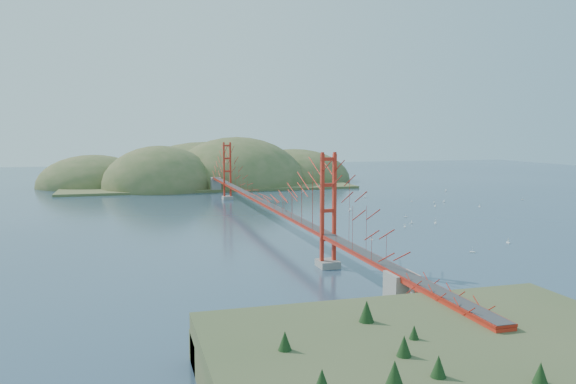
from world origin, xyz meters
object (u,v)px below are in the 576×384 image
object	(u,v)px
bridge	(260,176)
sailboat_0	(435,222)
fort	(418,315)
sailboat_2	(412,223)
sailboat_1	(406,216)

from	to	relation	value
bridge	sailboat_0	bearing A→B (deg)	-19.32
fort	sailboat_2	bearing A→B (deg)	62.30
sailboat_0	sailboat_1	xyz separation A→B (m)	(-1.34, 6.90, -0.01)
sailboat_0	sailboat_2	size ratio (longest dim) A/B	1.18
bridge	sailboat_0	distance (m)	27.34
sailboat_0	fort	bearing A→B (deg)	-122.07
bridge	sailboat_2	world-z (taller)	bridge
sailboat_2	fort	bearing A→B (deg)	-117.70
bridge	sailboat_1	distance (m)	24.68
bridge	fort	distance (m)	48.40
fort	sailboat_2	xyz separation A→B (m)	(21.04, 40.07, -0.53)
bridge	fort	size ratio (longest dim) A/B	25.51
fort	sailboat_0	xyz separation A→B (m)	(24.57, 39.22, -0.51)
fort	sailboat_0	world-z (taller)	fort
bridge	fort	world-z (taller)	bridge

